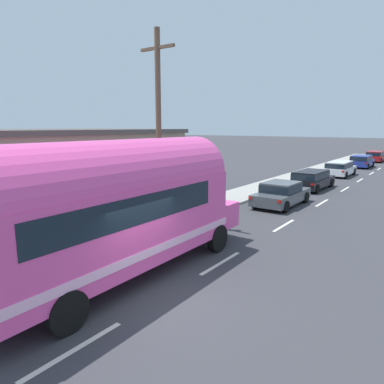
# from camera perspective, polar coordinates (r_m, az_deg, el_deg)

# --- Properties ---
(ground_plane) EXTENTS (300.00, 300.00, 0.00)m
(ground_plane) POSITION_cam_1_polar(r_m,az_deg,el_deg) (9.68, -5.22, -17.00)
(ground_plane) COLOR #38383D
(lane_markings) EXTENTS (3.78, 80.00, 0.01)m
(lane_markings) POSITION_cam_1_polar(r_m,az_deg,el_deg) (21.96, 13.12, -1.43)
(lane_markings) COLOR silver
(lane_markings) RESTS_ON ground
(sidewalk_slab) EXTENTS (2.60, 90.00, 0.15)m
(sidewalk_slab) POSITION_cam_1_polar(r_m,az_deg,el_deg) (20.06, 2.98, -2.08)
(sidewalk_slab) COLOR #9E9B93
(sidewalk_slab) RESTS_ON ground
(roadside_building) EXTENTS (8.51, 16.81, 4.34)m
(roadside_building) POSITION_cam_1_polar(r_m,az_deg,el_deg) (19.68, -25.96, 2.82)
(roadside_building) COLOR gray
(roadside_building) RESTS_ON ground
(utility_pole) EXTENTS (1.80, 0.24, 8.50)m
(utility_pole) POSITION_cam_1_polar(r_m,az_deg,el_deg) (15.40, -5.47, 10.36)
(utility_pole) COLOR brown
(utility_pole) RESTS_ON ground
(painted_bus) EXTENTS (2.67, 10.84, 4.12)m
(painted_bus) POSITION_cam_1_polar(r_m,az_deg,el_deg) (10.02, -13.89, -2.25)
(painted_bus) COLOR #EA4C9E
(painted_bus) RESTS_ON ground
(car_lead) EXTENTS (2.06, 4.55, 1.37)m
(car_lead) POSITION_cam_1_polar(r_m,az_deg,el_deg) (20.71, 14.35, -0.13)
(car_lead) COLOR #474C51
(car_lead) RESTS_ON ground
(car_second) EXTENTS (2.07, 4.77, 1.37)m
(car_second) POSITION_cam_1_polar(r_m,az_deg,el_deg) (26.70, 18.95, 2.10)
(car_second) COLOR black
(car_second) RESTS_ON ground
(car_third) EXTENTS (1.98, 4.56, 1.37)m
(car_third) POSITION_cam_1_polar(r_m,az_deg,el_deg) (34.73, 22.98, 3.69)
(car_third) COLOR white
(car_third) RESTS_ON ground
(car_fourth) EXTENTS (2.05, 4.26, 1.37)m
(car_fourth) POSITION_cam_1_polar(r_m,az_deg,el_deg) (43.00, 25.93, 4.64)
(car_fourth) COLOR navy
(car_fourth) RESTS_ON ground
(car_fifth) EXTENTS (1.95, 4.33, 1.37)m
(car_fifth) POSITION_cam_1_polar(r_m,az_deg,el_deg) (51.01, 27.71, 5.26)
(car_fifth) COLOR #A5191E
(car_fifth) RESTS_ON ground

